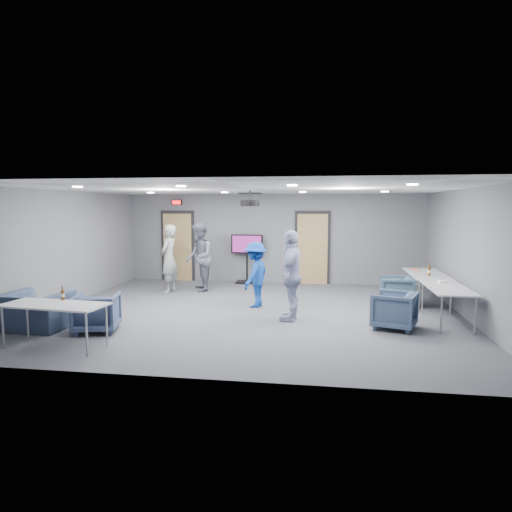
# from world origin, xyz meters

# --- Properties ---
(floor) EXTENTS (9.00, 9.00, 0.00)m
(floor) POSITION_xyz_m (0.00, 0.00, 0.00)
(floor) COLOR #3C3E44
(floor) RESTS_ON ground
(ceiling) EXTENTS (9.00, 9.00, 0.00)m
(ceiling) POSITION_xyz_m (0.00, 0.00, 2.70)
(ceiling) COLOR white
(ceiling) RESTS_ON wall_back
(wall_back) EXTENTS (9.00, 0.02, 2.70)m
(wall_back) POSITION_xyz_m (0.00, 4.00, 1.35)
(wall_back) COLOR slate
(wall_back) RESTS_ON floor
(wall_front) EXTENTS (9.00, 0.02, 2.70)m
(wall_front) POSITION_xyz_m (0.00, -4.00, 1.35)
(wall_front) COLOR slate
(wall_front) RESTS_ON floor
(wall_left) EXTENTS (0.02, 8.00, 2.70)m
(wall_left) POSITION_xyz_m (-4.50, 0.00, 1.35)
(wall_left) COLOR slate
(wall_left) RESTS_ON floor
(wall_right) EXTENTS (0.02, 8.00, 2.70)m
(wall_right) POSITION_xyz_m (4.50, 0.00, 1.35)
(wall_right) COLOR slate
(wall_right) RESTS_ON floor
(door_left) EXTENTS (1.06, 0.17, 2.24)m
(door_left) POSITION_xyz_m (-3.00, 3.95, 1.07)
(door_left) COLOR black
(door_left) RESTS_ON wall_back
(door_right) EXTENTS (1.06, 0.17, 2.24)m
(door_right) POSITION_xyz_m (1.20, 3.95, 1.07)
(door_right) COLOR black
(door_right) RESTS_ON wall_back
(exit_sign) EXTENTS (0.32, 0.08, 0.16)m
(exit_sign) POSITION_xyz_m (-3.00, 3.93, 2.45)
(exit_sign) COLOR black
(exit_sign) RESTS_ON wall_back
(hvac_diffuser) EXTENTS (0.60, 0.60, 0.03)m
(hvac_diffuser) POSITION_xyz_m (-0.50, 2.80, 2.69)
(hvac_diffuser) COLOR black
(hvac_diffuser) RESTS_ON ceiling
(downlights) EXTENTS (6.18, 3.78, 0.02)m
(downlights) POSITION_xyz_m (0.00, 0.00, 2.68)
(downlights) COLOR white
(downlights) RESTS_ON ceiling
(person_a) EXTENTS (0.50, 0.71, 1.84)m
(person_a) POSITION_xyz_m (-2.59, 1.94, 0.92)
(person_a) COLOR gray
(person_a) RESTS_ON floor
(person_b) EXTENTS (0.98, 1.10, 1.88)m
(person_b) POSITION_xyz_m (-1.84, 2.27, 0.94)
(person_b) COLOR slate
(person_b) RESTS_ON floor
(person_c) EXTENTS (0.58, 1.13, 1.85)m
(person_c) POSITION_xyz_m (0.91, -0.58, 0.93)
(person_c) COLOR #9DA7CA
(person_c) RESTS_ON floor
(person_d) EXTENTS (0.79, 1.09, 1.52)m
(person_d) POSITION_xyz_m (-0.00, 0.53, 0.76)
(person_d) COLOR navy
(person_d) RESTS_ON floor
(chair_right_a) EXTENTS (0.80, 0.78, 0.70)m
(chair_right_a) POSITION_xyz_m (3.24, 1.15, 0.35)
(chair_right_a) COLOR #374D60
(chair_right_a) RESTS_ON floor
(chair_right_b) EXTENTS (0.99, 0.98, 0.71)m
(chair_right_b) POSITION_xyz_m (2.90, -0.95, 0.36)
(chair_right_b) COLOR #3E4F6B
(chair_right_b) RESTS_ON floor
(chair_front_a) EXTENTS (0.93, 0.95, 0.72)m
(chair_front_a) POSITION_xyz_m (-2.61, -2.00, 0.36)
(chair_front_a) COLOR #3D4969
(chair_front_a) RESTS_ON floor
(chair_front_b) EXTENTS (1.16, 1.03, 0.72)m
(chair_front_b) POSITION_xyz_m (-3.79, -2.05, 0.36)
(chair_front_b) COLOR #374560
(chair_front_b) RESTS_ON floor
(table_right_a) EXTENTS (0.82, 1.97, 0.73)m
(table_right_a) POSITION_xyz_m (4.00, 1.53, 0.69)
(table_right_a) COLOR #B4B7B9
(table_right_a) RESTS_ON floor
(table_right_b) EXTENTS (0.75, 1.80, 0.73)m
(table_right_b) POSITION_xyz_m (4.00, -0.37, 0.68)
(table_right_b) COLOR #B4B7B9
(table_right_b) RESTS_ON floor
(table_front_left) EXTENTS (1.78, 0.87, 0.73)m
(table_front_left) POSITION_xyz_m (-2.81, -3.00, 0.68)
(table_front_left) COLOR #B4B7B9
(table_front_left) RESTS_ON floor
(bottle_front) EXTENTS (0.06, 0.06, 0.24)m
(bottle_front) POSITION_xyz_m (-2.85, -2.68, 0.82)
(bottle_front) COLOR #502F0D
(bottle_front) RESTS_ON table_front_left
(bottle_right) EXTENTS (0.08, 0.08, 0.29)m
(bottle_right) POSITION_xyz_m (3.97, 1.13, 0.84)
(bottle_right) COLOR #502F0D
(bottle_right) RESTS_ON table_right_a
(snack_box) EXTENTS (0.19, 0.14, 0.04)m
(snack_box) POSITION_xyz_m (3.82, 2.06, 0.75)
(snack_box) COLOR #D45135
(snack_box) RESTS_ON table_right_a
(wrapper) EXTENTS (0.22, 0.18, 0.04)m
(wrapper) POSITION_xyz_m (4.04, 0.18, 0.75)
(wrapper) COLOR white
(wrapper) RESTS_ON table_right_b
(tv_stand) EXTENTS (0.97, 0.46, 1.48)m
(tv_stand) POSITION_xyz_m (-0.76, 3.75, 0.84)
(tv_stand) COLOR black
(tv_stand) RESTS_ON floor
(projector) EXTENTS (0.41, 0.38, 0.36)m
(projector) POSITION_xyz_m (-0.15, 0.67, 2.40)
(projector) COLOR black
(projector) RESTS_ON ceiling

